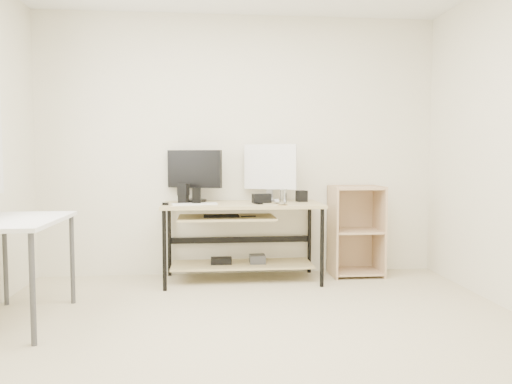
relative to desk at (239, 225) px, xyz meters
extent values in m
cube|color=beige|center=(0.03, -1.66, -0.54)|extent=(4.00, 4.00, 0.01)
cube|color=white|center=(0.03, 0.34, 0.76)|extent=(4.00, 0.01, 2.60)
cube|color=white|center=(0.03, -3.66, 0.76)|extent=(4.00, 0.01, 2.60)
cube|color=tan|center=(0.03, -0.01, 0.20)|extent=(1.50, 0.65, 0.03)
cube|color=tan|center=(-0.12, -0.06, 0.08)|extent=(0.90, 0.49, 0.02)
cube|color=tan|center=(0.03, 0.04, -0.39)|extent=(1.35, 0.46, 0.02)
cube|color=black|center=(-0.17, -0.06, 0.10)|extent=(0.33, 0.22, 0.01)
cylinder|color=black|center=(0.08, -0.11, 0.10)|extent=(0.14, 0.01, 0.01)
cube|color=#3D3D40|center=(0.18, 0.04, -0.34)|extent=(0.15, 0.15, 0.08)
cube|color=black|center=(-0.17, 0.04, -0.35)|extent=(0.20, 0.12, 0.06)
cylinder|color=black|center=(-0.68, -0.29, -0.18)|extent=(0.04, 0.04, 0.72)
cylinder|color=black|center=(-0.68, 0.28, -0.18)|extent=(0.04, 0.04, 0.72)
cylinder|color=black|center=(0.74, -0.29, -0.18)|extent=(0.04, 0.04, 0.72)
cylinder|color=black|center=(0.74, 0.28, -0.18)|extent=(0.04, 0.04, 0.72)
cube|color=white|center=(-1.65, -1.06, 0.20)|extent=(0.60, 1.00, 0.03)
cylinder|color=#3D3D40|center=(-1.91, -0.60, -0.18)|extent=(0.04, 0.04, 0.72)
cylinder|color=#3D3D40|center=(-1.39, -1.52, -0.18)|extent=(0.04, 0.04, 0.72)
cylinder|color=#3D3D40|center=(-1.39, -0.60, -0.18)|extent=(0.04, 0.04, 0.72)
cube|color=tan|center=(0.94, 0.12, -0.09)|extent=(0.02, 0.40, 0.90)
cube|color=tan|center=(1.42, 0.12, -0.09)|extent=(0.02, 0.40, 0.90)
cube|color=tan|center=(1.18, 0.31, -0.09)|extent=(0.50, 0.02, 0.90)
cube|color=tan|center=(1.18, 0.12, -0.50)|extent=(0.46, 0.38, 0.02)
cube|color=tan|center=(1.18, 0.12, -0.09)|extent=(0.46, 0.38, 0.02)
cube|color=tan|center=(1.18, 0.12, 0.34)|extent=(0.46, 0.38, 0.02)
cylinder|color=black|center=(-0.43, 0.20, 0.22)|extent=(0.23, 0.23, 0.02)
cylinder|color=black|center=(-0.43, 0.20, 0.29)|extent=(0.05, 0.05, 0.11)
cube|color=black|center=(-0.43, 0.20, 0.53)|extent=(0.53, 0.26, 0.37)
cube|color=black|center=(-0.43, 0.17, 0.53)|extent=(0.44, 0.18, 0.29)
cube|color=silver|center=(0.32, 0.18, 0.22)|extent=(0.19, 0.17, 0.02)
cylinder|color=silver|center=(0.32, 0.18, 0.28)|extent=(0.05, 0.05, 0.11)
cube|color=white|center=(0.32, 0.18, 0.55)|extent=(0.51, 0.25, 0.44)
cube|color=teal|center=(0.32, 0.15, 0.55)|extent=(0.41, 0.18, 0.35)
cube|color=white|center=(-0.42, -0.13, 0.22)|extent=(0.42, 0.18, 0.01)
ellipsoid|color=#ACACB1|center=(0.36, -0.06, 0.23)|extent=(0.09, 0.13, 0.04)
cube|color=black|center=(0.21, 0.00, 0.26)|extent=(0.19, 0.11, 0.09)
cube|color=black|center=(-0.53, 0.06, 0.25)|extent=(0.11, 0.11, 0.07)
cube|color=black|center=(-0.53, 0.06, 0.34)|extent=(0.12, 0.12, 0.11)
cube|color=black|center=(0.62, 0.10, 0.27)|extent=(0.11, 0.11, 0.11)
cube|color=black|center=(-0.40, -0.11, 0.29)|extent=(0.08, 0.05, 0.16)
cylinder|color=black|center=(-0.68, -0.13, 0.22)|extent=(0.08, 0.08, 0.02)
cube|color=black|center=(0.17, -0.11, 0.22)|extent=(0.09, 0.11, 0.01)
cylinder|color=#9E7B47|center=(0.38, -0.24, 0.21)|extent=(0.12, 0.12, 0.01)
cylinder|color=white|center=(0.38, -0.24, 0.29)|extent=(0.09, 0.09, 0.14)
camera|label=1|loc=(-0.30, -4.71, 0.65)|focal=35.00mm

